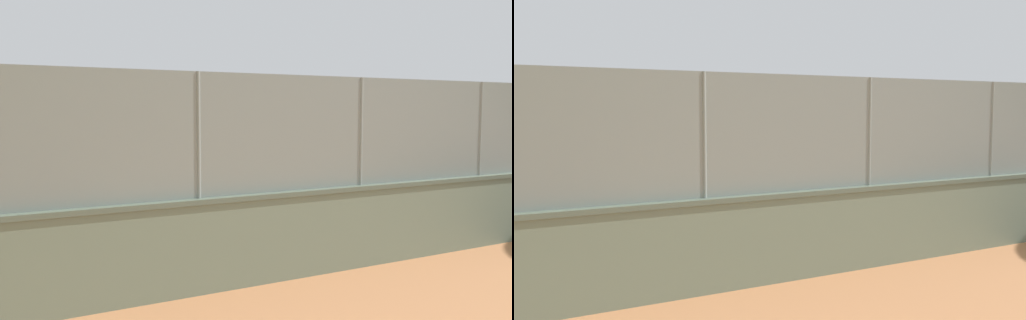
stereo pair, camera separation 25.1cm
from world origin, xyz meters
The scene contains 8 objects.
ground_plane centered at (0.00, 0.00, 0.00)m, with size 260.00×260.00×0.00m, color #B27247.
perimeter_wall centered at (-1.36, 13.04, 0.75)m, with size 22.71×0.77×1.48m.
fence_panel_on_wall centered at (-1.36, 13.04, 2.44)m, with size 22.32×0.44×1.93m.
player_near_wall_returning centered at (-4.53, -1.75, 1.00)m, with size 0.77×1.28×1.68m.
player_baseline_waiting centered at (-1.86, 0.33, 0.91)m, with size 0.68×1.09×1.55m.
player_foreground_swinging centered at (1.42, 1.65, 0.92)m, with size 1.25×0.74×1.57m.
sports_ball centered at (-4.25, -0.09, 0.09)m, with size 0.17×0.17×0.17m, color #3399D8.
spare_ball_by_wall centered at (-4.69, 11.69, 0.07)m, with size 0.14×0.14×0.14m, color yellow.
Camera 2 is at (6.63, 21.32, 2.81)m, focal length 40.39 mm.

